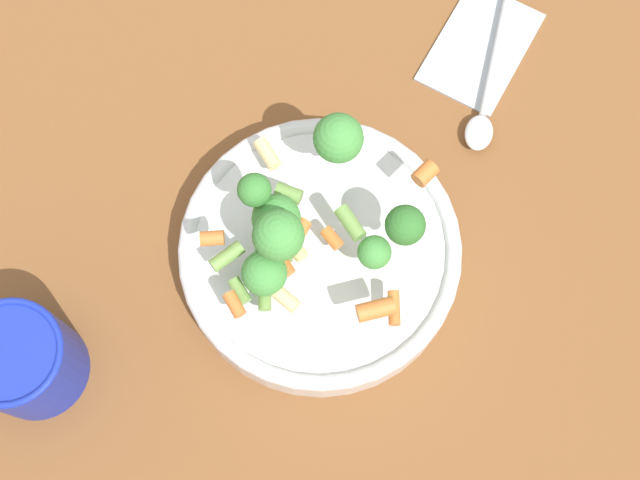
{
  "coord_description": "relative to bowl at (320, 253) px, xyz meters",
  "views": [
    {
      "loc": [
        0.15,
        -0.16,
        0.77
      ],
      "look_at": [
        0.0,
        0.0,
        0.06
      ],
      "focal_mm": 50.0,
      "sensor_mm": 36.0,
      "label": 1
    }
  ],
  "objects": [
    {
      "name": "cup",
      "position": [
        -0.11,
        -0.24,
        0.02
      ],
      "size": [
        0.09,
        0.09,
        0.09
      ],
      "color": "#192DAD",
      "rests_on": "ground_plane"
    },
    {
      "name": "napkin",
      "position": [
        -0.04,
        0.26,
        -0.02
      ],
      "size": [
        0.11,
        0.14,
        0.01
      ],
      "color": "#B2BCC6",
      "rests_on": "ground_plane"
    },
    {
      "name": "spoon",
      "position": [
        0.0,
        0.22,
        -0.01
      ],
      "size": [
        0.1,
        0.16,
        0.01
      ],
      "rotation": [
        0.0,
        0.0,
        11.53
      ],
      "color": "silver",
      "rests_on": "napkin"
    },
    {
      "name": "ground_plane",
      "position": [
        0.0,
        0.0,
        -0.02
      ],
      "size": [
        3.0,
        3.0,
        0.0
      ],
      "primitive_type": "plane",
      "color": "brown"
    },
    {
      "name": "pasta_salad",
      "position": [
        -0.01,
        -0.01,
        0.07
      ],
      "size": [
        0.2,
        0.2,
        0.09
      ],
      "color": "#8CB766",
      "rests_on": "bowl"
    },
    {
      "name": "bowl",
      "position": [
        0.0,
        0.0,
        0.0
      ],
      "size": [
        0.24,
        0.24,
        0.04
      ],
      "color": "silver",
      "rests_on": "ground_plane"
    }
  ]
}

